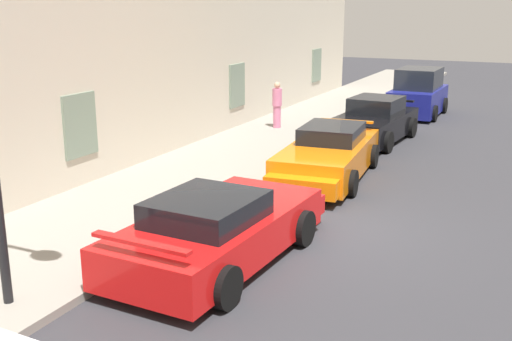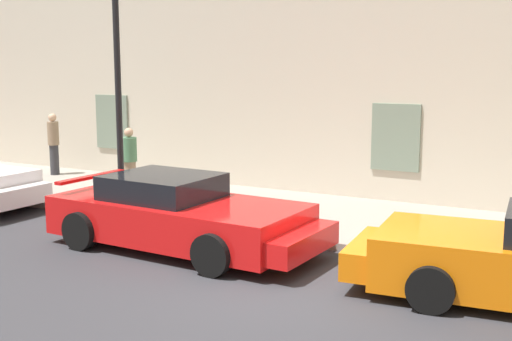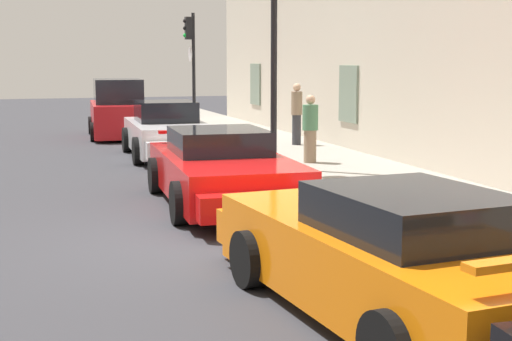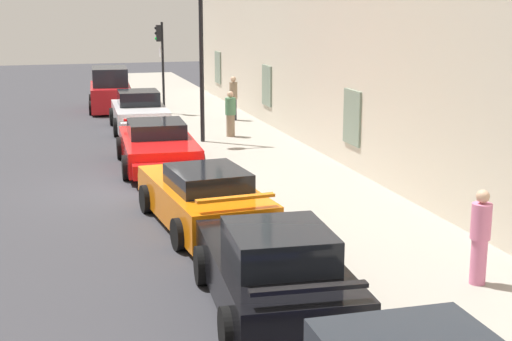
{
  "view_description": "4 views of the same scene",
  "coord_description": "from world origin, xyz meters",
  "px_view_note": "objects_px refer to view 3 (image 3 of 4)",
  "views": [
    {
      "loc": [
        -11.2,
        -4.0,
        4.37
      ],
      "look_at": [
        -0.44,
        1.1,
        1.16
      ],
      "focal_mm": 43.46,
      "sensor_mm": 36.0,
      "label": 1
    },
    {
      "loc": [
        4.19,
        -8.43,
        3.27
      ],
      "look_at": [
        -0.77,
        0.77,
        1.54
      ],
      "focal_mm": 46.27,
      "sensor_mm": 36.0,
      "label": 2
    },
    {
      "loc": [
        9.91,
        -2.42,
        2.51
      ],
      "look_at": [
        -0.61,
        0.94,
        0.85
      ],
      "focal_mm": 52.1,
      "sensor_mm": 36.0,
      "label": 3
    },
    {
      "loc": [
        18.84,
        -2.19,
        4.73
      ],
      "look_at": [
        1.56,
        2.73,
        0.65
      ],
      "focal_mm": 52.67,
      "sensor_mm": 36.0,
      "label": 4
    }
  ],
  "objects_px": {
    "pedestrian_admiring": "(297,113)",
    "sportscar_yellow_flank": "(225,173)",
    "sportscar_white_middle": "(381,255)",
    "sportscar_red_lead": "(169,134)",
    "hatchback_distant": "(118,111)",
    "pedestrian_strolling": "(310,128)",
    "traffic_light": "(191,53)"
  },
  "relations": [
    {
      "from": "sportscar_yellow_flank",
      "to": "pedestrian_admiring",
      "type": "height_order",
      "value": "pedestrian_admiring"
    },
    {
      "from": "sportscar_white_middle",
      "to": "pedestrian_admiring",
      "type": "distance_m",
      "value": 13.49
    },
    {
      "from": "sportscar_yellow_flank",
      "to": "hatchback_distant",
      "type": "relative_size",
      "value": 1.23
    },
    {
      "from": "sportscar_red_lead",
      "to": "pedestrian_strolling",
      "type": "xyz_separation_m",
      "value": [
        2.9,
        2.74,
        0.32
      ]
    },
    {
      "from": "traffic_light",
      "to": "sportscar_white_middle",
      "type": "bearing_deg",
      "value": -5.85
    },
    {
      "from": "sportscar_red_lead",
      "to": "hatchback_distant",
      "type": "distance_m",
      "value": 5.61
    },
    {
      "from": "hatchback_distant",
      "to": "pedestrian_strolling",
      "type": "xyz_separation_m",
      "value": [
        8.47,
        3.32,
        0.09
      ]
    },
    {
      "from": "sportscar_yellow_flank",
      "to": "hatchback_distant",
      "type": "xyz_separation_m",
      "value": [
        -12.19,
        -0.26,
        0.26
      ]
    },
    {
      "from": "sportscar_yellow_flank",
      "to": "pedestrian_admiring",
      "type": "distance_m",
      "value": 8.26
    },
    {
      "from": "hatchback_distant",
      "to": "pedestrian_strolling",
      "type": "height_order",
      "value": "hatchback_distant"
    },
    {
      "from": "sportscar_white_middle",
      "to": "pedestrian_admiring",
      "type": "xyz_separation_m",
      "value": [
        -12.88,
        3.99,
        0.45
      ]
    },
    {
      "from": "sportscar_red_lead",
      "to": "pedestrian_strolling",
      "type": "bearing_deg",
      "value": 43.45
    },
    {
      "from": "sportscar_white_middle",
      "to": "pedestrian_admiring",
      "type": "height_order",
      "value": "pedestrian_admiring"
    },
    {
      "from": "traffic_light",
      "to": "pedestrian_admiring",
      "type": "distance_m",
      "value": 3.88
    },
    {
      "from": "hatchback_distant",
      "to": "pedestrian_strolling",
      "type": "relative_size",
      "value": 2.62
    },
    {
      "from": "sportscar_white_middle",
      "to": "traffic_light",
      "type": "bearing_deg",
      "value": 174.15
    },
    {
      "from": "sportscar_red_lead",
      "to": "pedestrian_admiring",
      "type": "bearing_deg",
      "value": 98.85
    },
    {
      "from": "sportscar_white_middle",
      "to": "pedestrian_strolling",
      "type": "height_order",
      "value": "pedestrian_strolling"
    },
    {
      "from": "traffic_light",
      "to": "sportscar_red_lead",
      "type": "bearing_deg",
      "value": -22.79
    },
    {
      "from": "sportscar_red_lead",
      "to": "hatchback_distant",
      "type": "bearing_deg",
      "value": -174.14
    },
    {
      "from": "hatchback_distant",
      "to": "pedestrian_strolling",
      "type": "distance_m",
      "value": 9.09
    },
    {
      "from": "pedestrian_admiring",
      "to": "sportscar_yellow_flank",
      "type": "bearing_deg",
      "value": -29.3
    },
    {
      "from": "traffic_light",
      "to": "pedestrian_strolling",
      "type": "relative_size",
      "value": 2.38
    },
    {
      "from": "sportscar_yellow_flank",
      "to": "hatchback_distant",
      "type": "height_order",
      "value": "hatchback_distant"
    },
    {
      "from": "traffic_light",
      "to": "pedestrian_strolling",
      "type": "bearing_deg",
      "value": 13.26
    },
    {
      "from": "sportscar_white_middle",
      "to": "pedestrian_strolling",
      "type": "relative_size",
      "value": 3.27
    },
    {
      "from": "sportscar_white_middle",
      "to": "sportscar_red_lead",
      "type": "bearing_deg",
      "value": 178.78
    },
    {
      "from": "sportscar_red_lead",
      "to": "traffic_light",
      "type": "relative_size",
      "value": 1.23
    },
    {
      "from": "pedestrian_strolling",
      "to": "traffic_light",
      "type": "bearing_deg",
      "value": -166.74
    },
    {
      "from": "hatchback_distant",
      "to": "pedestrian_admiring",
      "type": "height_order",
      "value": "hatchback_distant"
    },
    {
      "from": "sportscar_white_middle",
      "to": "traffic_light",
      "type": "distance_m",
      "value": 15.66
    },
    {
      "from": "sportscar_red_lead",
      "to": "pedestrian_admiring",
      "type": "distance_m",
      "value": 3.79
    }
  ]
}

